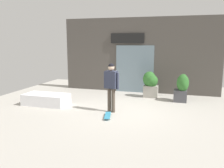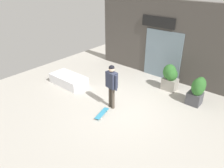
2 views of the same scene
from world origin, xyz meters
TOP-DOWN VIEW (x-y plane):
  - ground_plane at (0.00, 0.00)m, footprint 12.00×12.00m
  - building_facade at (-0.01, 3.51)m, footprint 7.72×0.31m
  - skateboarder at (-0.28, -0.29)m, footprint 0.58×0.33m
  - skateboard at (-0.22, -0.92)m, footprint 0.38×0.81m
  - planter_box_left at (2.14, 2.00)m, footprint 0.59×0.68m
  - planter_box_right at (0.75, 2.46)m, footprint 0.68×0.60m
  - snow_ledge at (-3.08, -0.09)m, footprint 1.77×0.90m

SIDE VIEW (x-z plane):
  - ground_plane at x=0.00m, z-range 0.00..0.00m
  - skateboard at x=-0.22m, z-range 0.02..0.10m
  - snow_ledge at x=-3.08m, z-range 0.00..0.44m
  - planter_box_right at x=0.75m, z-range 0.06..1.23m
  - planter_box_left at x=2.14m, z-range 0.09..1.27m
  - skateboarder at x=-0.28m, z-range 0.20..1.96m
  - building_facade at x=-0.01m, z-range -0.02..3.65m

